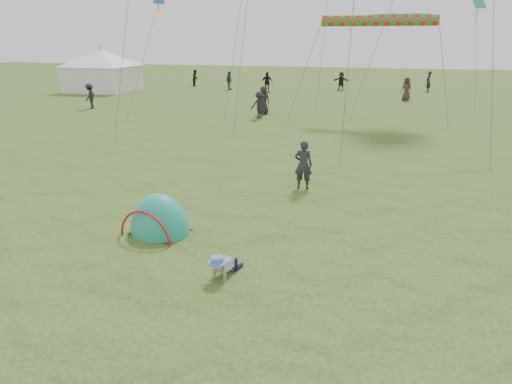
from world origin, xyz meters
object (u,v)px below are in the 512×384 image
(popup_tent, at_px, (160,232))
(standing_adult, at_px, (303,165))
(event_marquee, at_px, (102,69))
(crawling_toddler, at_px, (223,264))

(popup_tent, distance_m, standing_adult, 5.30)
(popup_tent, height_order, standing_adult, standing_adult)
(standing_adult, xyz_separation_m, event_marquee, (-22.38, 23.22, 1.14))
(event_marquee, bearing_deg, crawling_toddler, -55.40)
(crawling_toddler, distance_m, popup_tent, 2.83)
(popup_tent, xyz_separation_m, event_marquee, (-19.56, 27.64, 1.93))
(popup_tent, distance_m, event_marquee, 33.91)
(standing_adult, height_order, event_marquee, event_marquee)
(crawling_toddler, distance_m, standing_adult, 6.15)
(standing_adult, relative_size, event_marquee, 0.28)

